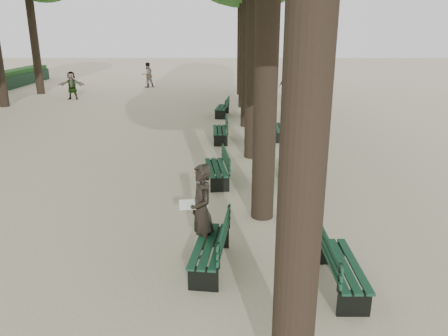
{
  "coord_description": "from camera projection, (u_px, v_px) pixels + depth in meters",
  "views": [
    {
      "loc": [
        0.7,
        -6.48,
        4.25
      ],
      "look_at": [
        0.6,
        3.0,
        1.2
      ],
      "focal_mm": 35.0,
      "sensor_mm": 36.0,
      "label": 1
    }
  ],
  "objects": [
    {
      "name": "ground",
      "position": [
        187.0,
        288.0,
        7.47
      ],
      "size": [
        120.0,
        120.0,
        0.0
      ],
      "primitive_type": "plane",
      "color": "#C3B293",
      "rests_on": "ground"
    },
    {
      "name": "bench_left_0",
      "position": [
        210.0,
        254.0,
        8.05
      ],
      "size": [
        0.77,
        1.85,
        0.92
      ],
      "color": "black",
      "rests_on": "ground"
    },
    {
      "name": "bench_left_1",
      "position": [
        217.0,
        173.0,
        12.51
      ],
      "size": [
        0.8,
        1.86,
        0.92
      ],
      "color": "black",
      "rests_on": "ground"
    },
    {
      "name": "bench_left_2",
      "position": [
        220.0,
        134.0,
        17.08
      ],
      "size": [
        0.65,
        1.82,
        0.92
      ],
      "color": "black",
      "rests_on": "ground"
    },
    {
      "name": "bench_left_3",
      "position": [
        222.0,
        111.0,
        21.92
      ],
      "size": [
        0.76,
        1.85,
        0.92
      ],
      "color": "black",
      "rests_on": "ground"
    },
    {
      "name": "bench_right_0",
      "position": [
        342.0,
        274.0,
        7.41
      ],
      "size": [
        0.58,
        1.8,
        0.92
      ],
      "color": "black",
      "rests_on": "ground"
    },
    {
      "name": "bench_right_1",
      "position": [
        295.0,
        171.0,
        12.68
      ],
      "size": [
        0.63,
        1.82,
        0.92
      ],
      "color": "black",
      "rests_on": "ground"
    },
    {
      "name": "bench_right_2",
      "position": [
        277.0,
        132.0,
        17.53
      ],
      "size": [
        0.64,
        1.82,
        0.92
      ],
      "color": "black",
      "rests_on": "ground"
    },
    {
      "name": "bench_right_3",
      "position": [
        267.0,
        110.0,
        22.17
      ],
      "size": [
        0.59,
        1.81,
        0.92
      ],
      "color": "black",
      "rests_on": "ground"
    },
    {
      "name": "man_with_map",
      "position": [
        201.0,
        211.0,
        8.32
      ],
      "size": [
        0.74,
        0.82,
        1.85
      ],
      "color": "black",
      "rests_on": "ground"
    },
    {
      "name": "pedestrian_c",
      "position": [
        286.0,
        87.0,
        26.73
      ],
      "size": [
        0.94,
        0.33,
        1.61
      ],
      "primitive_type": "imported",
      "rotation": [
        0.0,
        0.0,
        3.15
      ],
      "color": "#262628",
      "rests_on": "ground"
    },
    {
      "name": "pedestrian_e",
      "position": [
        72.0,
        85.0,
        26.97
      ],
      "size": [
        1.61,
        0.5,
        1.71
      ],
      "primitive_type": "imported",
      "rotation": [
        0.0,
        0.0,
        0.1
      ],
      "color": "#262628",
      "rests_on": "ground"
    },
    {
      "name": "pedestrian_a",
      "position": [
        148.0,
        75.0,
        32.44
      ],
      "size": [
        0.94,
        0.8,
        1.82
      ],
      "primitive_type": "imported",
      "rotation": [
        0.0,
        0.0,
        3.73
      ],
      "color": "#262628",
      "rests_on": "ground"
    }
  ]
}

